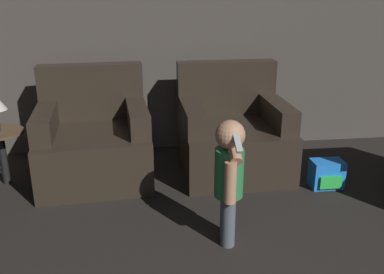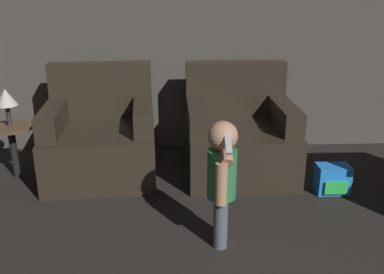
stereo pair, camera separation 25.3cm
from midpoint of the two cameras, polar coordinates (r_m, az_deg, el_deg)
wall_back at (r=4.19m, az=0.90°, el=15.73°), size 8.40×0.05×2.60m
armchair_left at (r=3.78m, az=-10.16°, el=-0.24°), size 0.97×0.95×0.93m
armchair_right at (r=3.81m, az=8.16°, el=0.01°), size 0.92×0.90×0.93m
person_toddler at (r=2.65m, az=6.77°, el=-5.01°), size 0.18×0.33×0.83m
toy_backpack at (r=3.66m, az=20.15°, el=-5.35°), size 0.26×0.19×0.23m
side_table at (r=3.89m, az=-21.23°, el=0.06°), size 0.39×0.39×0.46m
lamp at (r=3.80m, az=-21.85°, el=4.81°), size 0.18×0.18×0.32m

